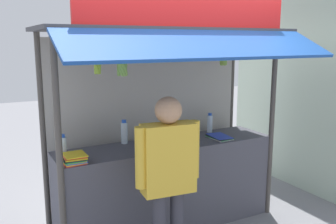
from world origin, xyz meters
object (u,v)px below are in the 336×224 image
at_px(vendor_person, 168,170).
at_px(banana_bunch_rightmost, 97,66).
at_px(magazine_stack_back_left, 219,137).
at_px(banana_bunch_inner_left, 122,67).
at_px(magazine_stack_rear_center, 74,158).
at_px(water_bottle_front_left, 124,132).
at_px(water_bottle_center, 210,123).
at_px(water_bottle_right, 63,147).
at_px(banana_bunch_inner_right, 223,59).

bearing_deg(vendor_person, banana_bunch_rightmost, -32.01).
xyz_separation_m(magazine_stack_back_left, banana_bunch_inner_left, (-1.29, -0.30, 0.86)).
bearing_deg(magazine_stack_rear_center, water_bottle_front_left, 31.49).
xyz_separation_m(magazine_stack_back_left, banana_bunch_rightmost, (-1.52, -0.30, 0.88)).
bearing_deg(banana_bunch_rightmost, water_bottle_center, 20.58).
bearing_deg(water_bottle_center, water_bottle_front_left, 178.66).
distance_m(water_bottle_front_left, magazine_stack_rear_center, 0.77).
xyz_separation_m(water_bottle_front_left, magazine_stack_back_left, (1.05, -0.32, -0.11)).
xyz_separation_m(banana_bunch_rightmost, vendor_person, (0.48, -0.38, -0.89)).
bearing_deg(water_bottle_right, banana_bunch_inner_right, -14.28).
xyz_separation_m(water_bottle_front_left, banana_bunch_inner_left, (-0.25, -0.62, 0.75)).
bearing_deg(banana_bunch_rightmost, vendor_person, -38.15).
height_order(water_bottle_center, water_bottle_right, same).
bearing_deg(magazine_stack_back_left, water_bottle_front_left, 163.22).
xyz_separation_m(water_bottle_right, banana_bunch_inner_right, (1.55, -0.40, 0.81)).
relative_size(banana_bunch_inner_right, vendor_person, 0.15).
xyz_separation_m(magazine_stack_rear_center, banana_bunch_inner_right, (1.50, -0.22, 0.88)).
height_order(magazine_stack_rear_center, banana_bunch_inner_left, banana_bunch_inner_left).
height_order(magazine_stack_rear_center, vendor_person, vendor_person).
height_order(water_bottle_right, banana_bunch_rightmost, banana_bunch_rightmost).
bearing_deg(water_bottle_right, water_bottle_front_left, 17.55).
height_order(water_bottle_front_left, magazine_stack_rear_center, water_bottle_front_left).
distance_m(magazine_stack_back_left, banana_bunch_inner_left, 1.58).
bearing_deg(water_bottle_center, magazine_stack_back_left, -102.15).
distance_m(magazine_stack_rear_center, banana_bunch_inner_left, 0.95).
relative_size(water_bottle_right, banana_bunch_rightmost, 0.87).
relative_size(water_bottle_right, magazine_stack_rear_center, 0.92).
relative_size(magazine_stack_back_left, banana_bunch_rightmost, 1.15).
bearing_deg(banana_bunch_inner_left, water_bottle_center, 23.63).
bearing_deg(magazine_stack_back_left, banana_bunch_inner_left, -166.80).
height_order(water_bottle_center, banana_bunch_inner_right, banana_bunch_inner_right).
relative_size(magazine_stack_back_left, magazine_stack_rear_center, 1.22).
bearing_deg(water_bottle_right, water_bottle_center, 6.23).
relative_size(banana_bunch_inner_left, banana_bunch_rightmost, 1.12).
bearing_deg(magazine_stack_back_left, water_bottle_center, 77.85).
height_order(water_bottle_right, vendor_person, vendor_person).
xyz_separation_m(banana_bunch_inner_right, banana_bunch_inner_left, (-1.09, 0.00, -0.04)).
distance_m(water_bottle_center, banana_bunch_inner_left, 1.67).
bearing_deg(water_bottle_front_left, water_bottle_center, -1.34).
bearing_deg(magazine_stack_back_left, banana_bunch_inner_right, -123.73).
distance_m(magazine_stack_back_left, vendor_person, 1.24).
bearing_deg(water_bottle_front_left, banana_bunch_rightmost, -127.14).
bearing_deg(banana_bunch_rightmost, magazine_stack_rear_center, 130.33).
xyz_separation_m(magazine_stack_back_left, vendor_person, (-1.04, -0.68, -0.01)).
bearing_deg(magazine_stack_back_left, magazine_stack_rear_center, -177.15).
bearing_deg(vendor_person, water_bottle_center, -132.45).
relative_size(water_bottle_center, water_bottle_front_left, 0.91).
bearing_deg(banana_bunch_rightmost, water_bottle_front_left, 52.86).
xyz_separation_m(water_bottle_center, banana_bunch_inner_right, (-0.27, -0.59, 0.81)).
height_order(magazine_stack_back_left, vendor_person, vendor_person).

